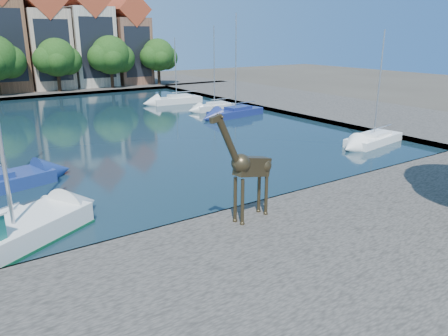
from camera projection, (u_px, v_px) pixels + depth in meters
The scene contains 18 objects.
ground at pixel (276, 205), 22.86m from camera, with size 160.00×160.00×0.00m, color #38332B.
water_basin at pixel (112, 127), 41.83m from camera, with size 38.00×50.00×0.08m, color black.
near_quay at pixel (392, 254), 17.25m from camera, with size 50.00×14.00×0.50m, color #524D47.
far_quay at pixel (38, 90), 67.07m from camera, with size 60.00×16.00×0.50m, color #524D47.
right_quay at pixel (302, 102), 55.18m from camera, with size 14.00×52.00×0.50m, color #524D47.
townhouse_center at pixel (1, 35), 62.52m from camera, with size 5.44×9.18×16.93m.
townhouse_east_inner at pixel (45, 39), 65.92m from camera, with size 5.94×9.18×15.79m.
townhouse_east_mid at pixel (88, 37), 69.30m from camera, with size 6.43×9.18×16.65m.
townhouse_east_end at pixel (127, 43), 73.08m from camera, with size 5.44×9.18×14.43m.
far_tree_mid_east at pixel (57, 59), 62.40m from camera, with size 7.02×5.40×7.52m.
far_tree_east at pixel (111, 56), 66.66m from camera, with size 7.54×5.80×7.84m.
far_tree_far_east at pixel (159, 56), 71.00m from camera, with size 6.76×5.20×7.36m.
giraffe_statue at pixel (248, 167), 19.11m from camera, with size 3.53×1.00×5.05m.
sailboat_left_a at pixel (12, 220), 19.40m from camera, with size 5.17×3.61×10.53m.
sailboat_right_a at pixel (374, 138), 35.08m from camera, with size 5.99×2.87×8.80m.
sailboat_right_b at pixel (236, 111), 46.81m from camera, with size 6.66×3.22×10.52m.
sailboat_right_c at pixel (214, 106), 50.42m from camera, with size 4.91×1.81×9.35m.
sailboat_right_d at pixel (177, 99), 55.44m from camera, with size 6.40×2.57×8.07m.
Camera 1 is at (-14.20, -16.08, 8.58)m, focal length 35.00 mm.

